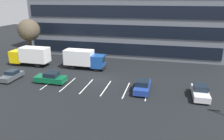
# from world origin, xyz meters

# --- Properties ---
(ground_plane) EXTENTS (120.00, 120.00, 0.00)m
(ground_plane) POSITION_xyz_m (0.00, 0.00, 0.00)
(ground_plane) COLOR black
(office_building) EXTENTS (39.48, 11.07, 18.00)m
(office_building) POSITION_xyz_m (0.00, 17.95, 9.00)
(office_building) COLOR slate
(office_building) RESTS_ON ground_plane
(lot_markings) EXTENTS (14.14, 5.40, 0.01)m
(lot_markings) POSITION_xyz_m (-0.00, -2.90, 0.00)
(lot_markings) COLOR silver
(lot_markings) RESTS_ON ground_plane
(box_truck_yellow) EXTENTS (7.27, 2.41, 3.37)m
(box_truck_yellow) POSITION_xyz_m (-14.56, 4.06, 1.90)
(box_truck_yellow) COLOR yellow
(box_truck_yellow) RESTS_ON ground_plane
(box_truck_blue) EXTENTS (7.05, 2.33, 3.27)m
(box_truck_blue) POSITION_xyz_m (-4.54, 4.55, 1.84)
(box_truck_blue) COLOR #194799
(box_truck_blue) RESTS_ON ground_plane
(sedan_charcoal) EXTENTS (1.65, 3.95, 1.42)m
(sedan_charcoal) POSITION_xyz_m (-13.13, -3.13, 0.67)
(sedan_charcoal) COLOR #474C51
(sedan_charcoal) RESTS_ON ground_plane
(sedan_navy) EXTENTS (1.88, 4.50, 1.61)m
(sedan_navy) POSITION_xyz_m (6.34, -2.81, 0.76)
(sedan_navy) COLOR navy
(sedan_navy) RESTS_ON ground_plane
(sedan_silver) EXTENTS (1.84, 4.39, 1.57)m
(sedan_silver) POSITION_xyz_m (13.43, -2.96, 0.74)
(sedan_silver) COLOR silver
(sedan_silver) RESTS_ON ground_plane
(sedan_forest) EXTENTS (4.49, 1.88, 1.61)m
(sedan_forest) POSITION_xyz_m (-6.82, -2.92, 0.76)
(sedan_forest) COLOR #0C5933
(sedan_forest) RESTS_ON ground_plane
(bare_tree) EXTENTS (4.19, 4.19, 7.86)m
(bare_tree) POSITION_xyz_m (-17.00, 8.07, 5.75)
(bare_tree) COLOR #473323
(bare_tree) RESTS_ON ground_plane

